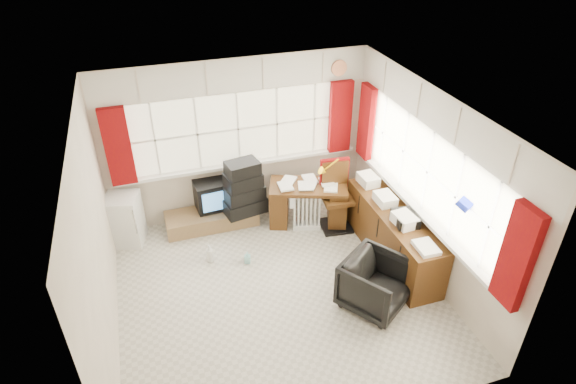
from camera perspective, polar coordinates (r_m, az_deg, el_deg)
The scene contains 19 objects.
ground at distance 6.41m, azimuth -1.17°, elevation -11.72°, with size 4.00×4.00×0.00m, color beige.
room_walls at distance 5.47m, azimuth -1.34°, elevation -0.39°, with size 4.00×4.00×4.00m.
window_back at distance 7.38m, azimuth -5.66°, elevation 3.80°, with size 3.70×0.12×3.60m.
window_right at distance 6.51m, azimuth 15.35°, elevation -1.62°, with size 0.12×3.70×3.60m.
curtains at distance 6.52m, azimuth 4.13°, elevation 4.85°, with size 3.83×3.83×1.15m.
overhead_cabinets at distance 6.26m, azimuth 4.71°, elevation 11.61°, with size 3.98×3.98×0.48m.
desk at distance 7.40m, azimuth 2.40°, elevation -1.13°, with size 1.29×0.94×0.71m.
desk_lamp at distance 7.16m, azimuth 5.63°, elevation 3.10°, with size 0.16×0.13×0.43m.
task_chair at distance 7.29m, azimuth 5.64°, elevation 0.04°, with size 0.50×0.52×1.08m.
office_chair at distance 6.11m, azimuth 10.33°, elevation -10.67°, with size 0.73×0.75×0.68m, color black.
radiator at distance 7.33m, azimuth 2.21°, elevation -2.65°, with size 0.44×0.27×0.62m.
credenza at distance 6.86m, azimuth 12.30°, elevation -4.88°, with size 0.50×2.00×0.85m.
file_tray at distance 6.46m, azimuth 13.72°, elevation -3.06°, with size 0.29×0.37×0.12m, color black.
tv_bench at distance 7.55m, azimuth -9.01°, elevation -3.10°, with size 1.40×0.50×0.25m, color olive.
crt_tv at distance 7.48m, azimuth -9.07°, elevation -0.20°, with size 0.54×0.51×0.46m.
hifi_stack at distance 7.22m, azimuth -5.28°, elevation 0.29°, with size 0.69×0.50×0.86m.
mini_fridge at distance 7.38m, azimuth -18.75°, elevation -3.09°, with size 0.56×0.56×0.77m.
spray_bottle_a at distance 6.85m, azimuth -9.28°, elevation -7.18°, with size 0.11×0.11×0.28m, color silver.
spray_bottle_b at distance 6.80m, azimuth -4.83°, elevation -7.74°, with size 0.08×0.08×0.18m, color #91D8D5.
Camera 1 is at (-1.29, -4.41, 4.47)m, focal length 30.00 mm.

